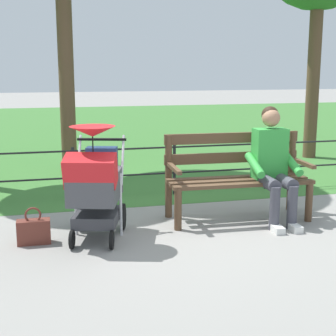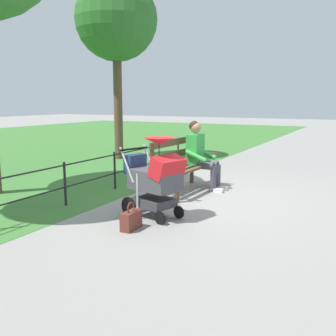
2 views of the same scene
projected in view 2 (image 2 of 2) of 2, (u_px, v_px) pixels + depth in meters
ground_plane at (177, 197)px, 6.75m from camera, size 60.00×60.00×0.00m
park_bench at (182, 163)px, 7.07m from camera, size 1.62×0.65×0.96m
person_on_bench at (200, 153)px, 7.24m from camera, size 0.54×0.74×1.28m
stroller at (155, 177)px, 5.46m from camera, size 0.71×0.98×1.15m
handbag at (131, 220)px, 5.02m from camera, size 0.32×0.14×0.37m
park_fence at (123, 165)px, 7.52m from camera, size 8.05×0.04×0.70m
tree_near_bench at (116, 20)px, 10.50m from camera, size 2.23×2.23×4.93m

